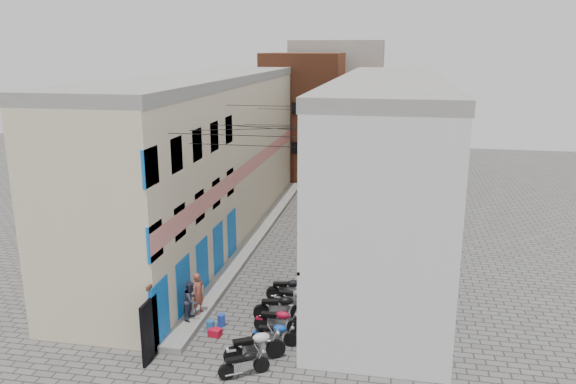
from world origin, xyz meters
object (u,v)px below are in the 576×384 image
Objects in this scene: motorcycle_d at (278,319)px; motorcycle_f at (295,297)px; red_crate at (215,332)px; water_jug_far at (221,320)px; motorcycle_e at (280,306)px; person_a at (198,293)px; motorcycle_c at (275,333)px; person_b at (191,300)px; motorcycle_g at (289,288)px; motorcycle_b at (255,345)px; water_jug_near at (211,327)px; motorcycle_a at (244,362)px.

motorcycle_f is (0.29, 1.97, 0.01)m from motorcycle_d.
water_jug_far is at bearing 90.43° from red_crate.
motorcycle_e is 1.28× the size of person_a.
motorcycle_c is 1.11× the size of person_b.
person_a reaches higher than motorcycle_f.
motorcycle_g is (-0.23, 3.76, 0.06)m from motorcycle_c.
motorcycle_e is 3.25m from person_a.
person_a is (-3.29, 0.50, 0.54)m from motorcycle_d.
motorcycle_d reaches higher than red_crate.
motorcycle_d is at bearing -83.15° from person_b.
motorcycle_g is at bearing 148.86° from motorcycle_b.
water_jug_far is (-2.14, -0.87, -0.37)m from motorcycle_e.
water_jug_near is at bearing 139.55° from red_crate.
motorcycle_b is 4.52× the size of water_jug_far.
motorcycle_c is 2.37m from red_crate.
motorcycle_e is at bearing -176.48° from motorcycle_c.
water_jug_far is at bearing -90.05° from motorcycle_d.
motorcycle_b is 1.28× the size of motorcycle_c.
motorcycle_e is at bearing 143.89° from motorcycle_a.
water_jug_near is (-2.48, -0.51, -0.29)m from motorcycle_d.
red_crate is (-2.24, -0.71, -0.40)m from motorcycle_d.
person_b is (-3.05, 2.11, 0.39)m from motorcycle_b.
motorcycle_f reaches higher than motorcycle_c.
person_b is at bearing -166.90° from motorcycle_a.
motorcycle_f is at bearing -48.20° from person_a.
motorcycle_b reaches higher than red_crate.
water_jug_far is (-1.77, 3.13, -0.26)m from motorcycle_a.
motorcycle_e is (0.24, 3.08, -0.01)m from motorcycle_b.
motorcycle_b is at bearing -7.38° from motorcycle_d.
motorcycle_f is at bearing 17.54° from motorcycle_g.
motorcycle_c is at bearing -1.71° from motorcycle_f.
red_crate is (-2.33, 0.22, -0.35)m from motorcycle_c.
motorcycle_b is at bearing -6.62° from motorcycle_f.
person_b is at bearing -57.92° from motorcycle_g.
red_crate is (-2.13, -1.67, -0.48)m from motorcycle_e.
motorcycle_f is (0.40, 1.01, -0.07)m from motorcycle_e.
motorcycle_f is 3.71m from red_crate.
motorcycle_a is 0.80× the size of motorcycle_b.
motorcycle_g is (-0.03, 1.88, -0.06)m from motorcycle_e.
motorcycle_b is 3.96m from person_a.
water_jug_near is (-2.37, -1.47, -0.37)m from motorcycle_e.
motorcycle_g is 4.14m from red_crate.
motorcycle_f is 3.83× the size of water_jug_near.
motorcycle_d is 1.99m from motorcycle_f.
motorcycle_c is at bearing -5.57° from motorcycle_g.
motorcycle_d is 0.98× the size of motorcycle_f.
motorcycle_a is 4.02m from motorcycle_e.
motorcycle_d is at bearing -6.15° from motorcycle_g.
motorcycle_e is at bearing -66.95° from person_b.
red_crate is (0.24, -0.20, -0.11)m from water_jug_near.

